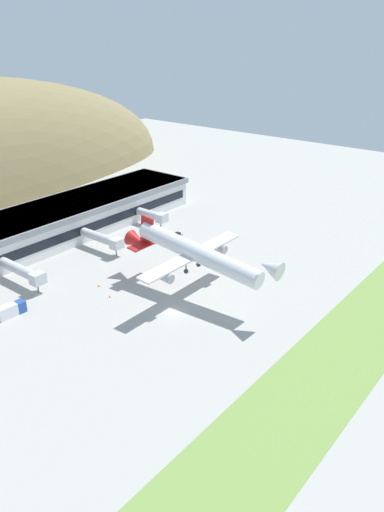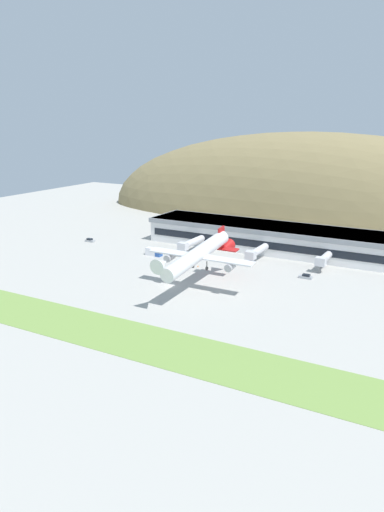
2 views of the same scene
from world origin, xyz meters
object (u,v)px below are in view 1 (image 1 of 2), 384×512
(service_car_0, at_px, (176,236))
(fuel_truck, at_px, (11,310))
(jetway_2, at_px, (153,215))
(jetway_0, at_px, (23,272))
(terminal_building, at_px, (57,220))
(traffic_cone_0, at_px, (110,296))
(cargo_airplane, at_px, (195,253))
(jetway_1, at_px, (103,239))
(traffic_cone_1, at_px, (99,285))

(service_car_0, bearing_deg, fuel_truck, -179.26)
(jetway_2, bearing_deg, jetway_0, -177.08)
(jetway_0, bearing_deg, jetway_2, 2.92)
(jetway_2, distance_m, service_car_0, 12.56)
(terminal_building, bearing_deg, service_car_0, -51.95)
(fuel_truck, height_order, traffic_cone_0, fuel_truck)
(jetway_0, height_order, service_car_0, jetway_0)
(cargo_airplane, distance_m, traffic_cone_0, 23.34)
(jetway_0, distance_m, cargo_airplane, 43.70)
(cargo_airplane, distance_m, fuel_truck, 43.79)
(jetway_1, height_order, jetway_2, same)
(terminal_building, distance_m, jetway_0, 32.27)
(cargo_airplane, xyz_separation_m, fuel_truck, (-33.66, 26.27, -9.73))
(jetway_1, distance_m, service_car_0, 23.54)
(traffic_cone_1, bearing_deg, service_car_0, 8.62)
(jetway_1, distance_m, traffic_cone_0, 28.15)
(jetway_2, bearing_deg, traffic_cone_0, -150.18)
(cargo_airplane, bearing_deg, service_car_0, 47.29)
(service_car_0, distance_m, traffic_cone_1, 37.28)
(jetway_2, relative_size, traffic_cone_0, 20.30)
(jetway_0, distance_m, jetway_2, 50.67)
(service_car_0, bearing_deg, cargo_airplane, -132.71)
(jetway_1, xyz_separation_m, traffic_cone_0, (-17.76, -21.52, -3.71))
(jetway_0, relative_size, service_car_0, 3.84)
(jetway_0, distance_m, service_car_0, 49.19)
(jetway_0, height_order, cargo_airplane, cargo_airplane)
(jetway_0, xyz_separation_m, traffic_cone_1, (11.33, -14.86, -3.71))
(traffic_cone_0, distance_m, traffic_cone_1, 6.60)
(traffic_cone_1, bearing_deg, jetway_1, 44.24)
(jetway_0, bearing_deg, cargo_airplane, -57.37)
(jetway_0, relative_size, jetway_2, 1.41)
(jetway_1, distance_m, cargo_airplane, 37.59)
(fuel_truck, xyz_separation_m, traffic_cone_0, (19.66, -11.08, -1.13))
(traffic_cone_0, xyz_separation_m, traffic_cone_1, (2.09, 6.26, 0.00))
(jetway_2, bearing_deg, service_car_0, -101.47)
(fuel_truck, relative_size, traffic_cone_1, 11.59)
(jetway_1, height_order, service_car_0, jetway_1)
(fuel_truck, bearing_deg, jetway_0, 43.94)
(jetway_0, bearing_deg, fuel_truck, -136.06)
(traffic_cone_0, bearing_deg, traffic_cone_1, 71.54)
(jetway_2, xyz_separation_m, traffic_cone_0, (-41.36, -23.70, -3.71))
(traffic_cone_0, bearing_deg, cargo_airplane, -47.33)
(traffic_cone_1, bearing_deg, jetway_2, 23.95)
(service_car_0, height_order, fuel_truck, fuel_truck)
(jetway_1, bearing_deg, service_car_0, -24.54)
(jetway_2, height_order, service_car_0, jetway_2)
(traffic_cone_1, bearing_deg, fuel_truck, 167.49)
(jetway_2, relative_size, cargo_airplane, 0.26)
(fuel_truck, bearing_deg, cargo_airplane, -37.97)
(terminal_building, distance_m, traffic_cone_1, 37.76)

